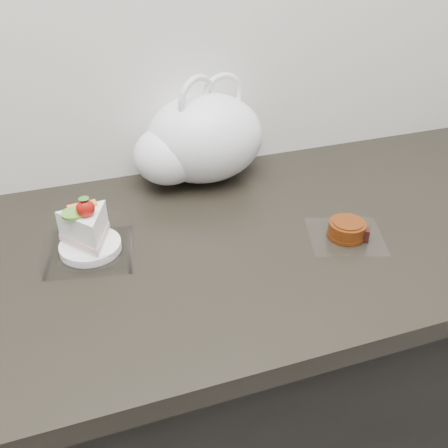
% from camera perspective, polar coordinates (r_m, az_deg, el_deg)
% --- Properties ---
extents(counter, '(2.04, 0.64, 0.90)m').
position_cam_1_polar(counter, '(1.25, -4.84, -19.65)').
color(counter, black).
rests_on(counter, ground).
extents(cake_tray, '(0.18, 0.18, 0.12)m').
position_cam_1_polar(cake_tray, '(0.93, -15.19, -1.49)').
color(cake_tray, white).
rests_on(cake_tray, counter).
extents(mooncake_wrap, '(0.17, 0.17, 0.03)m').
position_cam_1_polar(mooncake_wrap, '(0.98, 13.91, -0.74)').
color(mooncake_wrap, white).
rests_on(mooncake_wrap, counter).
extents(plastic_bag, '(0.34, 0.28, 0.24)m').
position_cam_1_polar(plastic_bag, '(1.11, -3.01, 9.48)').
color(plastic_bag, white).
rests_on(plastic_bag, counter).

